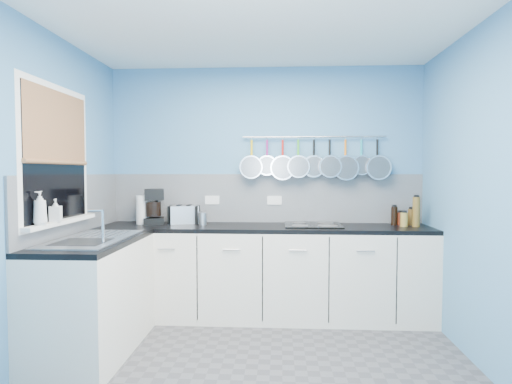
# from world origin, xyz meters

# --- Properties ---
(floor) EXTENTS (3.20, 3.00, 0.02)m
(floor) POSITION_xyz_m (0.00, 0.00, -0.01)
(floor) COLOR #47474C
(floor) RESTS_ON ground
(ceiling) EXTENTS (3.20, 3.00, 0.02)m
(ceiling) POSITION_xyz_m (0.00, 0.00, 2.51)
(ceiling) COLOR white
(ceiling) RESTS_ON ground
(wall_back) EXTENTS (3.20, 0.02, 2.50)m
(wall_back) POSITION_xyz_m (0.00, 1.51, 1.25)
(wall_back) COLOR teal
(wall_back) RESTS_ON ground
(wall_front) EXTENTS (3.20, 0.02, 2.50)m
(wall_front) POSITION_xyz_m (0.00, -1.51, 1.25)
(wall_front) COLOR teal
(wall_front) RESTS_ON ground
(wall_left) EXTENTS (0.02, 3.00, 2.50)m
(wall_left) POSITION_xyz_m (-1.61, 0.00, 1.25)
(wall_left) COLOR teal
(wall_left) RESTS_ON ground
(wall_right) EXTENTS (0.02, 3.00, 2.50)m
(wall_right) POSITION_xyz_m (1.61, 0.00, 1.25)
(wall_right) COLOR teal
(wall_right) RESTS_ON ground
(backsplash_back) EXTENTS (3.20, 0.02, 0.50)m
(backsplash_back) POSITION_xyz_m (0.00, 1.49, 1.15)
(backsplash_back) COLOR #949599
(backsplash_back) RESTS_ON wall_back
(backsplash_left) EXTENTS (0.02, 1.80, 0.50)m
(backsplash_left) POSITION_xyz_m (-1.59, 0.60, 1.15)
(backsplash_left) COLOR #949599
(backsplash_left) RESTS_ON wall_left
(cabinet_run_back) EXTENTS (3.20, 0.60, 0.86)m
(cabinet_run_back) POSITION_xyz_m (0.00, 1.20, 0.43)
(cabinet_run_back) COLOR silver
(cabinet_run_back) RESTS_ON ground
(worktop_back) EXTENTS (3.20, 0.60, 0.04)m
(worktop_back) POSITION_xyz_m (0.00, 1.20, 0.88)
(worktop_back) COLOR black
(worktop_back) RESTS_ON cabinet_run_back
(cabinet_run_left) EXTENTS (0.60, 1.20, 0.86)m
(cabinet_run_left) POSITION_xyz_m (-1.30, 0.30, 0.43)
(cabinet_run_left) COLOR silver
(cabinet_run_left) RESTS_ON ground
(worktop_left) EXTENTS (0.60, 1.20, 0.04)m
(worktop_left) POSITION_xyz_m (-1.30, 0.30, 0.88)
(worktop_left) COLOR black
(worktop_left) RESTS_ON cabinet_run_left
(window_frame) EXTENTS (0.01, 1.00, 1.10)m
(window_frame) POSITION_xyz_m (-1.58, 0.30, 1.55)
(window_frame) COLOR white
(window_frame) RESTS_ON wall_left
(window_glass) EXTENTS (0.01, 0.90, 1.00)m
(window_glass) POSITION_xyz_m (-1.57, 0.30, 1.55)
(window_glass) COLOR black
(window_glass) RESTS_ON wall_left
(bamboo_blind) EXTENTS (0.01, 0.90, 0.55)m
(bamboo_blind) POSITION_xyz_m (-1.56, 0.30, 1.77)
(bamboo_blind) COLOR #996039
(bamboo_blind) RESTS_ON wall_left
(window_sill) EXTENTS (0.10, 0.98, 0.03)m
(window_sill) POSITION_xyz_m (-1.55, 0.30, 1.04)
(window_sill) COLOR white
(window_sill) RESTS_ON wall_left
(sink_unit) EXTENTS (0.50, 0.95, 0.01)m
(sink_unit) POSITION_xyz_m (-1.30, 0.30, 0.90)
(sink_unit) COLOR silver
(sink_unit) RESTS_ON worktop_left
(mixer_tap) EXTENTS (0.12, 0.08, 0.26)m
(mixer_tap) POSITION_xyz_m (-1.14, 0.12, 1.03)
(mixer_tap) COLOR silver
(mixer_tap) RESTS_ON worktop_left
(socket_left) EXTENTS (0.15, 0.01, 0.09)m
(socket_left) POSITION_xyz_m (-0.55, 1.48, 1.13)
(socket_left) COLOR white
(socket_left) RESTS_ON backsplash_back
(socket_right) EXTENTS (0.15, 0.01, 0.09)m
(socket_right) POSITION_xyz_m (0.10, 1.48, 1.13)
(socket_right) COLOR white
(socket_right) RESTS_ON backsplash_back
(pot_rail) EXTENTS (1.45, 0.02, 0.02)m
(pot_rail) POSITION_xyz_m (0.50, 1.45, 1.78)
(pot_rail) COLOR silver
(pot_rail) RESTS_ON wall_back
(soap_bottle_a) EXTENTS (0.10, 0.10, 0.24)m
(soap_bottle_a) POSITION_xyz_m (-1.53, -0.02, 1.17)
(soap_bottle_a) COLOR white
(soap_bottle_a) RESTS_ON window_sill
(soap_bottle_b) EXTENTS (0.09, 0.10, 0.17)m
(soap_bottle_b) POSITION_xyz_m (-1.53, 0.19, 1.14)
(soap_bottle_b) COLOR white
(soap_bottle_b) RESTS_ON window_sill
(paper_towel) EXTENTS (0.15, 0.15, 0.29)m
(paper_towel) POSITION_xyz_m (-1.22, 1.26, 1.04)
(paper_towel) COLOR white
(paper_towel) RESTS_ON worktop_back
(coffee_maker) EXTENTS (0.25, 0.27, 0.35)m
(coffee_maker) POSITION_xyz_m (-1.11, 1.27, 1.08)
(coffee_maker) COLOR black
(coffee_maker) RESTS_ON worktop_back
(toaster) EXTENTS (0.32, 0.24, 0.18)m
(toaster) POSITION_xyz_m (-0.82, 1.33, 0.99)
(toaster) COLOR silver
(toaster) RESTS_ON worktop_back
(canister) EXTENTS (0.10, 0.10, 0.12)m
(canister) POSITION_xyz_m (-0.61, 1.24, 0.96)
(canister) COLOR silver
(canister) RESTS_ON worktop_back
(hob) EXTENTS (0.55, 0.48, 0.01)m
(hob) POSITION_xyz_m (0.48, 1.24, 0.91)
(hob) COLOR black
(hob) RESTS_ON worktop_back
(pan_0) EXTENTS (0.24, 0.11, 0.43)m
(pan_0) POSITION_xyz_m (-0.14, 1.44, 1.57)
(pan_0) COLOR silver
(pan_0) RESTS_ON pot_rail
(pan_1) EXTENTS (0.20, 0.06, 0.39)m
(pan_1) POSITION_xyz_m (0.02, 1.44, 1.58)
(pan_1) COLOR silver
(pan_1) RESTS_ON pot_rail
(pan_2) EXTENTS (0.25, 0.09, 0.44)m
(pan_2) POSITION_xyz_m (0.18, 1.44, 1.56)
(pan_2) COLOR silver
(pan_2) RESTS_ON pot_rail
(pan_3) EXTENTS (0.23, 0.12, 0.42)m
(pan_3) POSITION_xyz_m (0.34, 1.44, 1.57)
(pan_3) COLOR silver
(pan_3) RESTS_ON pot_rail
(pan_4) EXTENTS (0.22, 0.05, 0.41)m
(pan_4) POSITION_xyz_m (0.50, 1.44, 1.58)
(pan_4) COLOR silver
(pan_4) RESTS_ON pot_rail
(pan_5) EXTENTS (0.23, 0.11, 0.42)m
(pan_5) POSITION_xyz_m (0.66, 1.44, 1.57)
(pan_5) COLOR silver
(pan_5) RESTS_ON pot_rail
(pan_6) EXTENTS (0.25, 0.10, 0.44)m
(pan_6) POSITION_xyz_m (0.82, 1.44, 1.56)
(pan_6) COLOR silver
(pan_6) RESTS_ON pot_rail
(pan_7) EXTENTS (0.20, 0.08, 0.39)m
(pan_7) POSITION_xyz_m (0.98, 1.44, 1.59)
(pan_7) COLOR silver
(pan_7) RESTS_ON pot_rail
(pan_8) EXTENTS (0.25, 0.11, 0.44)m
(pan_8) POSITION_xyz_m (1.14, 1.44, 1.56)
(pan_8) COLOR silver
(pan_8) RESTS_ON pot_rail
(condiment_0) EXTENTS (0.06, 0.06, 0.16)m
(condiment_0) POSITION_xyz_m (1.44, 1.31, 0.98)
(condiment_0) COLOR brown
(condiment_0) RESTS_ON worktop_back
(condiment_1) EXTENTS (0.06, 0.06, 0.12)m
(condiment_1) POSITION_xyz_m (1.34, 1.32, 0.96)
(condiment_1) COLOR #4C190C
(condiment_1) RESTS_ON worktop_back
(condiment_2) EXTENTS (0.06, 0.06, 0.18)m
(condiment_2) POSITION_xyz_m (1.28, 1.32, 0.99)
(condiment_2) COLOR black
(condiment_2) RESTS_ON worktop_back
(condiment_3) EXTENTS (0.07, 0.07, 0.28)m
(condiment_3) POSITION_xyz_m (1.46, 1.20, 1.04)
(condiment_3) COLOR brown
(condiment_3) RESTS_ON worktop_back
(condiment_4) EXTENTS (0.07, 0.07, 0.13)m
(condiment_4) POSITION_xyz_m (1.35, 1.21, 0.97)
(condiment_4) COLOR olive
(condiment_4) RESTS_ON worktop_back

